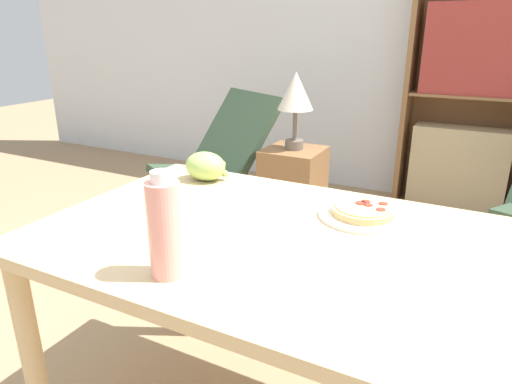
{
  "coord_description": "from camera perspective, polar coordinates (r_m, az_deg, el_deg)",
  "views": [
    {
      "loc": [
        0.57,
        -1.06,
        1.28
      ],
      "look_at": [
        -0.02,
        0.07,
        0.82
      ],
      "focal_mm": 32.0,
      "sensor_mm": 36.0,
      "label": 1
    }
  ],
  "objects": [
    {
      "name": "grape_bunch",
      "position": [
        1.66,
        -6.33,
        3.21
      ],
      "size": [
        0.15,
        0.12,
        0.1
      ],
      "color": "#A8CC66",
      "rests_on": "dining_table"
    },
    {
      "name": "drink_bottle",
      "position": [
        1.01,
        -11.33,
        -4.43
      ],
      "size": [
        0.07,
        0.07,
        0.24
      ],
      "color": "pink",
      "rests_on": "dining_table"
    },
    {
      "name": "pizza_on_plate",
      "position": [
        1.37,
        13.2,
        -2.53
      ],
      "size": [
        0.26,
        0.26,
        0.04
      ],
      "color": "white",
      "rests_on": "dining_table"
    },
    {
      "name": "table_lamp",
      "position": [
        2.69,
        4.97,
        12.04
      ],
      "size": [
        0.21,
        0.21,
        0.45
      ],
      "color": "#665B51",
      "rests_on": "side_table"
    },
    {
      "name": "wall_back",
      "position": [
        3.73,
        19.86,
        18.99
      ],
      "size": [
        8.0,
        0.05,
        2.6
      ],
      "color": "silver",
      "rests_on": "ground_plane"
    },
    {
      "name": "bookshelf",
      "position": [
        3.55,
        24.92,
        9.68
      ],
      "size": [
        0.84,
        0.3,
        1.69
      ],
      "color": "brown",
      "rests_on": "ground_plane"
    },
    {
      "name": "lounge_chair_near",
      "position": [
        3.08,
        -5.28,
        0.88
      ],
      "size": [
        0.85,
        0.95,
        0.88
      ],
      "rotation": [
        0.0,
        0.0,
        -0.49
      ],
      "color": "slate",
      "rests_on": "ground_plane"
    },
    {
      "name": "dining_table",
      "position": [
        1.29,
        0.78,
        -9.09
      ],
      "size": [
        1.22,
        0.85,
        0.76
      ],
      "color": "#D1B27F",
      "rests_on": "ground_plane"
    },
    {
      "name": "side_table",
      "position": [
        2.84,
        4.61,
        -0.46
      ],
      "size": [
        0.34,
        0.34,
        0.6
      ],
      "color": "brown",
      "rests_on": "ground_plane"
    }
  ]
}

